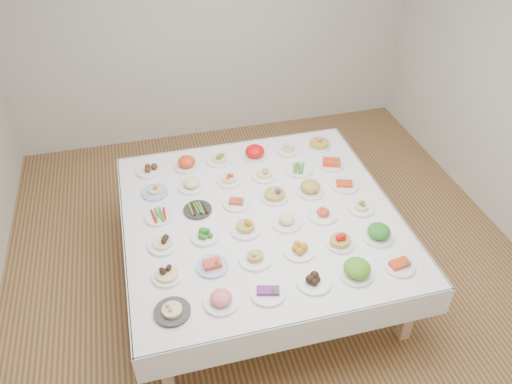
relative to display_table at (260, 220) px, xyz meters
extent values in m
plane|color=olive|center=(0.11, 0.16, -0.69)|extent=(5.00, 5.00, 0.00)
cube|color=beige|center=(0.11, 2.66, 0.71)|extent=(5.00, 0.02, 2.80)
cube|color=white|center=(0.00, 0.00, 0.03)|extent=(2.32, 2.32, 0.06)
cube|color=white|center=(0.00, 1.16, -0.08)|extent=(2.34, 0.02, 0.28)
cube|color=white|center=(0.00, -1.16, -0.08)|extent=(2.34, 0.02, 0.28)
cube|color=white|center=(1.16, 0.00, -0.08)|extent=(0.02, 2.34, 0.28)
cube|color=white|center=(-1.16, 0.00, -0.08)|extent=(0.02, 2.34, 0.28)
cube|color=tan|center=(-0.98, -0.98, -0.34)|extent=(0.09, 0.09, 0.69)
cube|color=tan|center=(0.98, -0.98, -0.34)|extent=(0.09, 0.09, 0.69)
cube|color=tan|center=(-0.98, 0.98, -0.34)|extent=(0.09, 0.09, 0.69)
cube|color=tan|center=(0.98, 0.98, -0.34)|extent=(0.09, 0.09, 0.69)
cylinder|color=#2B2927|center=(-0.87, -0.86, 0.07)|extent=(0.25, 0.25, 0.02)
cylinder|color=white|center=(-0.52, -0.86, 0.07)|extent=(0.25, 0.25, 0.02)
cylinder|color=white|center=(-0.17, -0.86, 0.07)|extent=(0.26, 0.26, 0.02)
cylinder|color=white|center=(0.18, -0.85, 0.07)|extent=(0.25, 0.25, 0.02)
cylinder|color=white|center=(0.52, -0.85, 0.07)|extent=(0.26, 0.26, 0.02)
cylinder|color=white|center=(0.87, -0.86, 0.07)|extent=(0.24, 0.24, 0.02)
cylinder|color=white|center=(-0.86, -0.52, 0.07)|extent=(0.23, 0.23, 0.02)
cylinder|color=#4C66B2|center=(-0.52, -0.51, 0.07)|extent=(0.24, 0.24, 0.02)
cylinder|color=white|center=(-0.18, -0.52, 0.07)|extent=(0.25, 0.25, 0.02)
cylinder|color=white|center=(0.18, -0.52, 0.07)|extent=(0.25, 0.25, 0.02)
cylinder|color=white|center=(0.52, -0.52, 0.07)|extent=(0.23, 0.23, 0.02)
cylinder|color=white|center=(0.85, -0.52, 0.07)|extent=(0.25, 0.25, 0.02)
cylinder|color=white|center=(-0.85, -0.18, 0.07)|extent=(0.24, 0.24, 0.02)
cylinder|color=white|center=(-0.51, -0.17, 0.07)|extent=(0.22, 0.22, 0.02)
cylinder|color=white|center=(-0.17, -0.17, 0.07)|extent=(0.26, 0.26, 0.02)
cylinder|color=white|center=(0.18, -0.18, 0.07)|extent=(0.25, 0.25, 0.02)
cylinder|color=white|center=(0.51, -0.16, 0.07)|extent=(0.25, 0.25, 0.02)
cylinder|color=white|center=(0.86, -0.16, 0.07)|extent=(0.22, 0.22, 0.02)
cylinder|color=white|center=(-0.85, 0.18, 0.07)|extent=(0.25, 0.25, 0.02)
cylinder|color=#2B2927|center=(-0.52, 0.18, 0.07)|extent=(0.24, 0.24, 0.02)
cylinder|color=white|center=(-0.17, 0.18, 0.07)|extent=(0.23, 0.23, 0.02)
cylinder|color=white|center=(0.18, 0.18, 0.07)|extent=(0.24, 0.24, 0.02)
cylinder|color=white|center=(0.51, 0.18, 0.07)|extent=(0.26, 0.26, 0.02)
cylinder|color=white|center=(0.85, 0.18, 0.07)|extent=(0.25, 0.25, 0.02)
cylinder|color=#4C66B2|center=(-0.85, 0.52, 0.07)|extent=(0.24, 0.24, 0.02)
cylinder|color=white|center=(-0.52, 0.52, 0.07)|extent=(0.24, 0.24, 0.02)
cylinder|color=white|center=(-0.16, 0.51, 0.07)|extent=(0.22, 0.22, 0.02)
cylinder|color=white|center=(0.18, 0.51, 0.07)|extent=(0.24, 0.24, 0.02)
cylinder|color=white|center=(0.52, 0.52, 0.07)|extent=(0.26, 0.26, 0.02)
cylinder|color=white|center=(0.85, 0.52, 0.07)|extent=(0.23, 0.23, 0.02)
cylinder|color=white|center=(-0.87, 0.87, 0.07)|extent=(0.25, 0.25, 0.02)
cylinder|color=white|center=(-0.51, 0.85, 0.07)|extent=(0.25, 0.25, 0.02)
cylinder|color=white|center=(-0.18, 0.87, 0.07)|extent=(0.25, 0.25, 0.02)
cylinder|color=white|center=(0.17, 0.85, 0.07)|extent=(0.24, 0.24, 0.02)
cylinder|color=white|center=(0.52, 0.87, 0.07)|extent=(0.24, 0.24, 0.02)
cylinder|color=white|center=(0.85, 0.86, 0.07)|extent=(0.23, 0.23, 0.02)
camera|label=1|loc=(-0.86, -3.13, 2.90)|focal=35.00mm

